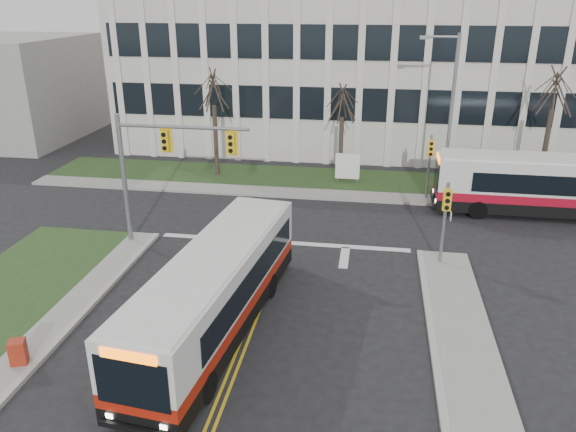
{
  "coord_description": "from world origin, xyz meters",
  "views": [
    {
      "loc": [
        4.01,
        -16.06,
        11.16
      ],
      "look_at": [
        0.45,
        6.69,
        2.0
      ],
      "focal_mm": 35.0,
      "sensor_mm": 36.0,
      "label": 1
    }
  ],
  "objects_px": {
    "streetlight": "(448,108)",
    "bus_main": "(216,293)",
    "directory_sign": "(347,167)",
    "bus_cross": "(550,187)",
    "newspaper_box_red": "(18,354)"
  },
  "relations": [
    {
      "from": "streetlight",
      "to": "bus_main",
      "type": "bearing_deg",
      "value": -120.04
    },
    {
      "from": "directory_sign",
      "to": "bus_cross",
      "type": "xyz_separation_m",
      "value": [
        10.9,
        -3.5,
        0.4
      ]
    },
    {
      "from": "bus_main",
      "to": "newspaper_box_red",
      "type": "distance_m",
      "value": 6.53
    },
    {
      "from": "bus_cross",
      "to": "streetlight",
      "type": "bearing_deg",
      "value": -111.8
    },
    {
      "from": "directory_sign",
      "to": "streetlight",
      "type": "bearing_deg",
      "value": -13.23
    },
    {
      "from": "bus_main",
      "to": "newspaper_box_red",
      "type": "height_order",
      "value": "bus_main"
    },
    {
      "from": "directory_sign",
      "to": "newspaper_box_red",
      "type": "relative_size",
      "value": 2.11
    },
    {
      "from": "bus_main",
      "to": "bus_cross",
      "type": "bearing_deg",
      "value": 49.62
    },
    {
      "from": "directory_sign",
      "to": "bus_main",
      "type": "xyz_separation_m",
      "value": [
        -3.59,
        -17.08,
        0.32
      ]
    },
    {
      "from": "bus_main",
      "to": "bus_cross",
      "type": "distance_m",
      "value": 19.86
    },
    {
      "from": "directory_sign",
      "to": "bus_main",
      "type": "bearing_deg",
      "value": -101.88
    },
    {
      "from": "streetlight",
      "to": "directory_sign",
      "type": "relative_size",
      "value": 4.6
    },
    {
      "from": "bus_cross",
      "to": "newspaper_box_red",
      "type": "bearing_deg",
      "value": -50.15
    },
    {
      "from": "directory_sign",
      "to": "newspaper_box_red",
      "type": "bearing_deg",
      "value": -114.84
    },
    {
      "from": "directory_sign",
      "to": "newspaper_box_red",
      "type": "xyz_separation_m",
      "value": [
        -9.3,
        -20.09,
        -0.7
      ]
    }
  ]
}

